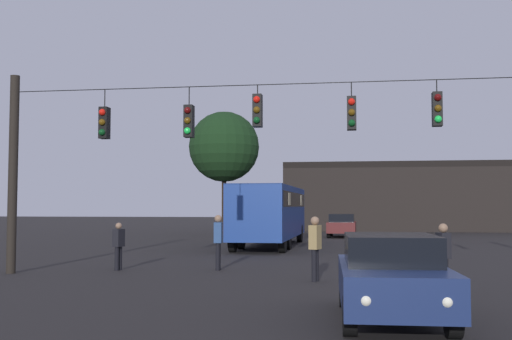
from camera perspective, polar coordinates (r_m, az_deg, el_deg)
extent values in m
plane|color=black|center=(29.12, 6.17, -7.34)|extent=(168.00, 168.00, 0.00)
cylinder|color=black|center=(20.32, -21.49, -0.31)|extent=(0.28, 0.28, 6.06)
cylinder|color=black|center=(17.96, 4.54, 7.96)|extent=(17.90, 0.02, 0.02)
cylinder|color=black|center=(19.27, -13.77, 6.42)|extent=(0.03, 0.03, 0.54)
cube|color=black|center=(19.16, -13.80, 4.23)|extent=(0.26, 0.32, 0.95)
sphere|color=red|center=(19.04, -13.99, 5.19)|extent=(0.20, 0.20, 0.20)
sphere|color=#5B3D0C|center=(19.00, -14.00, 4.30)|extent=(0.20, 0.20, 0.20)
sphere|color=#0C4219|center=(18.96, -14.02, 3.40)|extent=(0.20, 0.20, 0.20)
cylinder|color=black|center=(18.45, -6.18, 6.77)|extent=(0.03, 0.03, 0.54)
cube|color=black|center=(18.34, -6.19, 4.48)|extent=(0.26, 0.32, 0.95)
sphere|color=#510A0A|center=(18.21, -6.33, 5.49)|extent=(0.20, 0.20, 0.20)
sphere|color=#5B3D0C|center=(18.16, -6.34, 4.56)|extent=(0.20, 0.20, 0.20)
sphere|color=#1EE04C|center=(18.13, -6.35, 3.62)|extent=(0.20, 0.20, 0.20)
cylinder|color=black|center=(18.07, 0.14, 7.40)|extent=(0.03, 0.03, 0.27)
cube|color=black|center=(17.97, 0.14, 5.48)|extent=(0.26, 0.32, 0.95)
sphere|color=red|center=(17.84, 0.06, 6.52)|extent=(0.20, 0.20, 0.20)
sphere|color=#5B3D0C|center=(17.79, 0.06, 5.57)|extent=(0.20, 0.20, 0.20)
sphere|color=#0C4219|center=(17.75, 0.06, 4.61)|extent=(0.20, 0.20, 0.20)
cylinder|color=black|center=(17.88, 8.79, 7.34)|extent=(0.03, 0.03, 0.41)
cube|color=black|center=(17.76, 8.81, 5.19)|extent=(0.26, 0.32, 0.95)
sphere|color=red|center=(17.63, 8.80, 6.24)|extent=(0.20, 0.20, 0.20)
sphere|color=#5B3D0C|center=(17.59, 8.81, 5.27)|extent=(0.20, 0.20, 0.20)
sphere|color=#0C4219|center=(17.54, 8.82, 4.30)|extent=(0.20, 0.20, 0.20)
cylinder|color=black|center=(18.05, 16.32, 7.43)|extent=(0.03, 0.03, 0.35)
cube|color=black|center=(17.94, 16.35, 5.39)|extent=(0.26, 0.32, 0.95)
sphere|color=#510A0A|center=(17.81, 16.42, 6.44)|extent=(0.20, 0.20, 0.20)
sphere|color=#5B3D0C|center=(17.77, 16.43, 5.48)|extent=(0.20, 0.20, 0.20)
sphere|color=#1EE04C|center=(17.72, 16.45, 4.52)|extent=(0.20, 0.20, 0.20)
cube|color=navy|center=(31.41, 1.36, -3.87)|extent=(2.65, 11.03, 2.50)
cube|color=black|center=(31.41, 1.35, -2.76)|extent=(2.68, 10.37, 0.70)
cylinder|color=black|center=(35.53, 0.46, -5.83)|extent=(0.29, 1.00, 1.00)
cylinder|color=black|center=(35.25, 4.05, -5.84)|extent=(0.29, 1.00, 1.00)
cylinder|color=black|center=(29.46, -1.39, -6.34)|extent=(0.29, 1.00, 1.00)
cylinder|color=black|center=(29.13, 2.93, -6.37)|extent=(0.29, 1.00, 1.00)
cylinder|color=black|center=(27.52, -2.16, -6.55)|extent=(0.29, 1.00, 1.00)
cylinder|color=black|center=(27.17, 2.46, -6.59)|extent=(0.29, 1.00, 1.00)
cube|color=beige|center=(34.69, 2.11, -2.81)|extent=(2.57, 0.84, 0.56)
cube|color=beige|center=(28.69, 0.59, -2.70)|extent=(2.57, 0.84, 0.56)
cube|color=navy|center=(11.48, 12.37, -10.17)|extent=(1.94, 4.36, 0.68)
cube|color=black|center=(11.58, 12.26, -7.13)|extent=(1.66, 2.37, 0.52)
cylinder|color=black|center=(10.25, 17.72, -12.84)|extent=(0.24, 0.65, 0.64)
cylinder|color=black|center=(10.08, 8.63, -13.13)|extent=(0.24, 0.65, 0.64)
cylinder|color=black|center=(13.02, 15.28, -10.82)|extent=(0.24, 0.65, 0.64)
cylinder|color=black|center=(12.88, 8.18, -10.98)|extent=(0.24, 0.65, 0.64)
sphere|color=white|center=(9.50, 17.19, -11.55)|extent=(0.18, 0.18, 0.18)
sphere|color=white|center=(9.36, 10.09, -11.77)|extent=(0.18, 0.18, 0.18)
cube|color=#511919|center=(41.22, 7.93, -5.23)|extent=(1.92, 4.35, 0.68)
cube|color=black|center=(41.05, 7.91, -4.40)|extent=(1.65, 2.37, 0.52)
cylinder|color=black|center=(42.69, 6.94, -5.63)|extent=(0.24, 0.65, 0.64)
cylinder|color=black|center=(42.63, 9.07, -5.61)|extent=(0.24, 0.65, 0.64)
cylinder|color=black|center=(39.86, 6.71, -5.79)|extent=(0.24, 0.65, 0.64)
cylinder|color=black|center=(39.79, 8.99, -5.78)|extent=(0.24, 0.65, 0.64)
sphere|color=white|center=(43.34, 7.27, -5.14)|extent=(0.18, 0.18, 0.18)
sphere|color=white|center=(43.30, 8.80, -5.13)|extent=(0.18, 0.18, 0.18)
cylinder|color=black|center=(17.08, 5.58, -8.72)|extent=(0.14, 0.14, 0.87)
cylinder|color=black|center=(16.93, 5.38, -8.77)|extent=(0.14, 0.14, 0.87)
cube|color=#997F4C|center=(16.95, 5.46, -6.18)|extent=(0.34, 0.42, 0.65)
sphere|color=#8C6B51|center=(16.94, 5.46, -4.69)|extent=(0.24, 0.24, 0.24)
cylinder|color=black|center=(19.82, -3.55, -7.98)|extent=(0.14, 0.14, 0.87)
cylinder|color=black|center=(19.98, -3.48, -7.94)|extent=(0.14, 0.14, 0.87)
cube|color=#2D4C7F|center=(19.86, -3.51, -5.78)|extent=(0.27, 0.38, 0.65)
sphere|color=#8C6B51|center=(19.84, -3.50, -4.50)|extent=(0.24, 0.24, 0.24)
cylinder|color=black|center=(15.36, 17.07, -9.31)|extent=(0.14, 0.14, 0.81)
cylinder|color=black|center=(15.51, 16.81, -9.26)|extent=(0.14, 0.14, 0.81)
cube|color=black|center=(15.37, 16.90, -6.67)|extent=(0.33, 0.41, 0.60)
sphere|color=#8C6B51|center=(15.35, 16.87, -5.14)|extent=(0.22, 0.22, 0.22)
cylinder|color=black|center=(20.25, -12.71, -7.98)|extent=(0.14, 0.14, 0.75)
cylinder|color=black|center=(20.38, -12.44, -7.95)|extent=(0.14, 0.14, 0.75)
cube|color=black|center=(20.27, -12.55, -6.13)|extent=(0.32, 0.41, 0.56)
sphere|color=#8C6B51|center=(20.25, -12.54, -5.05)|extent=(0.20, 0.20, 0.20)
cube|color=black|center=(54.67, 14.20, -2.70)|extent=(21.31, 9.05, 5.11)
cube|color=black|center=(54.76, 14.16, 0.24)|extent=(21.31, 9.05, 0.50)
cylinder|color=black|center=(43.95, -2.97, -3.06)|extent=(0.32, 0.32, 4.51)
sphere|color=black|center=(44.15, -2.95, 2.16)|extent=(5.02, 5.02, 5.02)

